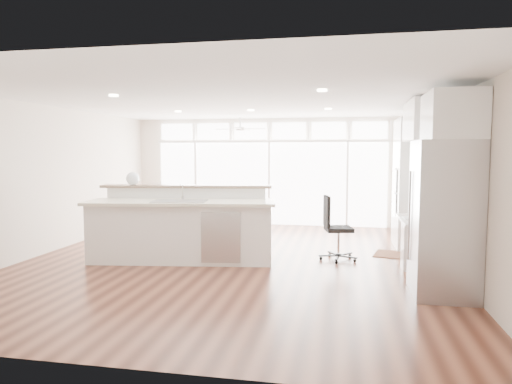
# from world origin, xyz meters

# --- Properties ---
(floor) EXTENTS (7.00, 8.00, 0.02)m
(floor) POSITION_xyz_m (0.00, 0.00, -0.01)
(floor) COLOR #431F14
(floor) RESTS_ON ground
(ceiling) EXTENTS (7.00, 8.00, 0.02)m
(ceiling) POSITION_xyz_m (0.00, 0.00, 2.70)
(ceiling) COLOR white
(ceiling) RESTS_ON wall_back
(wall_back) EXTENTS (7.00, 0.04, 2.70)m
(wall_back) POSITION_xyz_m (0.00, 4.00, 1.35)
(wall_back) COLOR beige
(wall_back) RESTS_ON floor
(wall_front) EXTENTS (7.00, 0.04, 2.70)m
(wall_front) POSITION_xyz_m (0.00, -4.00, 1.35)
(wall_front) COLOR beige
(wall_front) RESTS_ON floor
(wall_left) EXTENTS (0.04, 8.00, 2.70)m
(wall_left) POSITION_xyz_m (-3.50, 0.00, 1.35)
(wall_left) COLOR beige
(wall_left) RESTS_ON floor
(wall_right) EXTENTS (0.04, 8.00, 2.70)m
(wall_right) POSITION_xyz_m (3.50, 0.00, 1.35)
(wall_right) COLOR beige
(wall_right) RESTS_ON floor
(glass_wall) EXTENTS (5.80, 0.06, 2.08)m
(glass_wall) POSITION_xyz_m (0.00, 3.94, 1.05)
(glass_wall) COLOR white
(glass_wall) RESTS_ON wall_back
(transom_row) EXTENTS (5.90, 0.06, 0.40)m
(transom_row) POSITION_xyz_m (0.00, 3.94, 2.38)
(transom_row) COLOR white
(transom_row) RESTS_ON wall_back
(desk_window) EXTENTS (0.04, 0.85, 0.85)m
(desk_window) POSITION_xyz_m (3.46, 0.30, 1.55)
(desk_window) COLOR white
(desk_window) RESTS_ON wall_right
(ceiling_fan) EXTENTS (1.16, 1.16, 0.32)m
(ceiling_fan) POSITION_xyz_m (-0.50, 2.80, 2.48)
(ceiling_fan) COLOR white
(ceiling_fan) RESTS_ON ceiling
(recessed_lights) EXTENTS (3.40, 3.00, 0.02)m
(recessed_lights) POSITION_xyz_m (0.00, 0.20, 2.68)
(recessed_lights) COLOR white
(recessed_lights) RESTS_ON ceiling
(oven_cabinet) EXTENTS (0.64, 1.20, 2.50)m
(oven_cabinet) POSITION_xyz_m (3.17, 1.80, 1.25)
(oven_cabinet) COLOR white
(oven_cabinet) RESTS_ON floor
(desk_nook) EXTENTS (0.72, 1.30, 0.76)m
(desk_nook) POSITION_xyz_m (3.13, 0.30, 0.38)
(desk_nook) COLOR white
(desk_nook) RESTS_ON floor
(upper_cabinets) EXTENTS (0.64, 1.30, 0.64)m
(upper_cabinets) POSITION_xyz_m (3.17, 0.30, 2.35)
(upper_cabinets) COLOR white
(upper_cabinets) RESTS_ON wall_right
(refrigerator) EXTENTS (0.76, 0.90, 2.00)m
(refrigerator) POSITION_xyz_m (3.11, -1.35, 1.00)
(refrigerator) COLOR #A8A9AD
(refrigerator) RESTS_ON floor
(fridge_cabinet) EXTENTS (0.64, 0.90, 0.60)m
(fridge_cabinet) POSITION_xyz_m (3.17, -1.35, 2.30)
(fridge_cabinet) COLOR white
(fridge_cabinet) RESTS_ON wall_right
(framed_photos) EXTENTS (0.06, 0.22, 0.80)m
(framed_photos) POSITION_xyz_m (3.46, 0.92, 1.40)
(framed_photos) COLOR black
(framed_photos) RESTS_ON wall_right
(kitchen_island) EXTENTS (3.32, 1.64, 1.26)m
(kitchen_island) POSITION_xyz_m (-0.85, -0.20, 0.63)
(kitchen_island) COLOR white
(kitchen_island) RESTS_ON floor
(rug) EXTENTS (1.05, 0.85, 0.01)m
(rug) POSITION_xyz_m (2.89, 0.91, 0.01)
(rug) COLOR #3C1F13
(rug) RESTS_ON floor
(office_chair) EXTENTS (0.67, 0.64, 1.10)m
(office_chair) POSITION_xyz_m (1.77, 0.36, 0.55)
(office_chair) COLOR black
(office_chair) RESTS_ON floor
(fishbowl) EXTENTS (0.26, 0.26, 0.23)m
(fishbowl) POSITION_xyz_m (-1.85, 0.06, 1.38)
(fishbowl) COLOR white
(fishbowl) RESTS_ON kitchen_island
(monitor) EXTENTS (0.15, 0.45, 0.37)m
(monitor) POSITION_xyz_m (3.05, 0.30, 0.94)
(monitor) COLOR black
(monitor) RESTS_ON desk_nook
(keyboard) EXTENTS (0.13, 0.31, 0.02)m
(keyboard) POSITION_xyz_m (2.88, 0.30, 0.77)
(keyboard) COLOR white
(keyboard) RESTS_ON desk_nook
(potted_plant) EXTENTS (0.28, 0.31, 0.22)m
(potted_plant) POSITION_xyz_m (3.17, 1.80, 2.61)
(potted_plant) COLOR #305223
(potted_plant) RESTS_ON oven_cabinet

